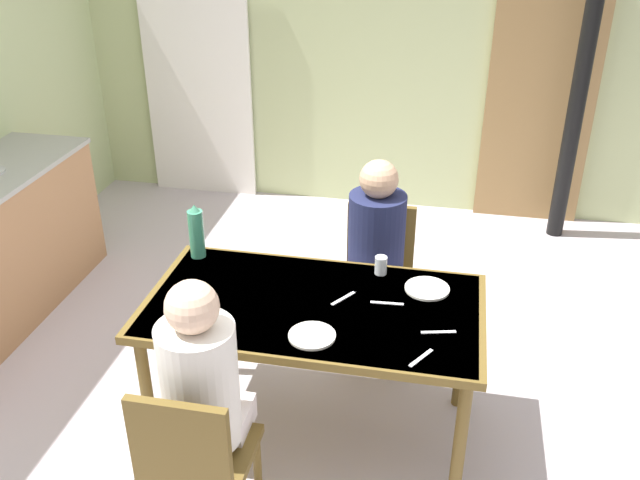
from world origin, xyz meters
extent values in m
plane|color=#BDB1B8|center=(0.00, 0.00, 0.00)|extent=(7.24, 7.24, 0.00)
cube|color=#B8C58B|center=(0.00, 2.79, 1.26)|extent=(4.78, 0.10, 2.53)
cube|color=olive|center=(1.37, 2.71, 1.00)|extent=(0.80, 0.05, 2.00)
cylinder|color=black|center=(1.59, 2.44, 1.26)|extent=(0.12, 0.12, 2.53)
cube|color=white|center=(-1.34, 2.69, 1.06)|extent=(0.90, 0.03, 2.13)
cube|color=brown|center=(0.21, -0.05, 0.74)|extent=(1.54, 0.83, 0.04)
cube|color=beige|center=(0.21, -0.05, 0.76)|extent=(1.47, 0.80, 0.00)
cylinder|color=brown|center=(-0.49, -0.39, 0.36)|extent=(0.06, 0.06, 0.72)
cylinder|color=brown|center=(0.90, -0.39, 0.36)|extent=(0.06, 0.06, 0.72)
cylinder|color=brown|center=(-0.49, 0.30, 0.36)|extent=(0.06, 0.06, 0.72)
cylinder|color=brown|center=(0.90, 0.30, 0.36)|extent=(0.06, 0.06, 0.72)
cube|color=brown|center=(-0.10, -0.74, 0.45)|extent=(0.40, 0.40, 0.04)
cube|color=brown|center=(-0.10, -0.92, 0.66)|extent=(0.38, 0.04, 0.42)
cylinder|color=brown|center=(-0.27, -0.57, 0.21)|extent=(0.04, 0.04, 0.41)
cylinder|color=brown|center=(0.07, -0.57, 0.21)|extent=(0.04, 0.04, 0.41)
cube|color=brown|center=(0.41, 0.65, 0.45)|extent=(0.40, 0.40, 0.04)
cube|color=brown|center=(0.41, 0.83, 0.66)|extent=(0.38, 0.04, 0.42)
cylinder|color=brown|center=(0.58, 0.48, 0.21)|extent=(0.04, 0.04, 0.41)
cylinder|color=brown|center=(0.24, 0.48, 0.21)|extent=(0.04, 0.04, 0.41)
cylinder|color=brown|center=(0.58, 0.82, 0.21)|extent=(0.04, 0.04, 0.41)
cylinder|color=brown|center=(0.24, 0.82, 0.21)|extent=(0.04, 0.04, 0.41)
cube|color=silver|center=(-0.10, -0.58, 0.51)|extent=(0.30, 0.22, 0.12)
cylinder|color=silver|center=(-0.10, -0.69, 0.77)|extent=(0.30, 0.30, 0.52)
sphere|color=beige|center=(-0.10, -0.69, 1.12)|extent=(0.20, 0.20, 0.20)
cube|color=#161A3F|center=(0.41, 0.49, 0.51)|extent=(0.30, 0.22, 0.12)
cylinder|color=#1E2347|center=(0.41, 0.60, 0.77)|extent=(0.30, 0.30, 0.52)
sphere|color=tan|center=(0.41, 0.60, 1.12)|extent=(0.20, 0.20, 0.20)
cylinder|color=#3C8D6A|center=(-0.46, 0.27, 0.88)|extent=(0.08, 0.08, 0.25)
cone|color=#3B8463|center=(-0.46, 0.27, 1.03)|extent=(0.05, 0.05, 0.04)
cylinder|color=silver|center=(-0.32, -0.16, 0.79)|extent=(0.17, 0.17, 0.05)
cylinder|color=white|center=(0.25, -0.30, 0.76)|extent=(0.20, 0.20, 0.01)
cylinder|color=white|center=(0.70, 0.18, 0.76)|extent=(0.21, 0.21, 0.01)
cylinder|color=silver|center=(0.47, 0.28, 0.80)|extent=(0.06, 0.06, 0.09)
cube|color=silver|center=(0.33, 0.02, 0.76)|extent=(0.10, 0.13, 0.00)
cube|color=silver|center=(0.77, -0.16, 0.76)|extent=(0.15, 0.05, 0.00)
cube|color=silver|center=(0.71, -0.35, 0.76)|extent=(0.09, 0.14, 0.00)
cube|color=silver|center=(0.53, 0.02, 0.76)|extent=(0.15, 0.03, 0.00)
camera|label=1|loc=(0.76, -2.64, 2.49)|focal=39.05mm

